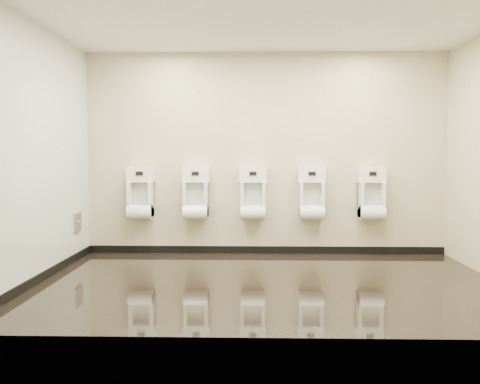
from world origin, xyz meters
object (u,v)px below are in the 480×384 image
(urinal_0, at_px, (140,197))
(access_panel, at_px, (77,222))
(urinal_2, at_px, (253,197))
(urinal_4, at_px, (372,197))
(urinal_1, at_px, (196,197))
(urinal_3, at_px, (312,197))

(urinal_0, bearing_deg, access_panel, -150.51)
(urinal_0, relative_size, urinal_2, 1.00)
(urinal_0, relative_size, urinal_4, 1.00)
(urinal_1, bearing_deg, access_panel, -164.42)
(urinal_3, bearing_deg, urinal_1, 180.00)
(urinal_1, height_order, urinal_3, same)
(urinal_2, relative_size, urinal_4, 1.00)
(access_panel, relative_size, urinal_3, 0.35)
(urinal_1, relative_size, urinal_2, 1.00)
(access_panel, xyz_separation_m, urinal_1, (1.52, 0.42, 0.30))
(urinal_3, bearing_deg, urinal_4, 0.00)
(urinal_3, xyz_separation_m, urinal_4, (0.82, 0.00, 0.00))
(access_panel, distance_m, urinal_4, 3.97)
(urinal_2, distance_m, urinal_4, 1.63)
(access_panel, distance_m, urinal_2, 2.36)
(urinal_1, bearing_deg, urinal_3, 0.00)
(urinal_0, relative_size, urinal_1, 1.00)
(urinal_4, bearing_deg, urinal_2, 180.00)
(access_panel, relative_size, urinal_2, 0.35)
(urinal_2, bearing_deg, urinal_3, 0.00)
(urinal_3, relative_size, urinal_4, 1.00)
(access_panel, xyz_separation_m, urinal_2, (2.31, 0.42, 0.30))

